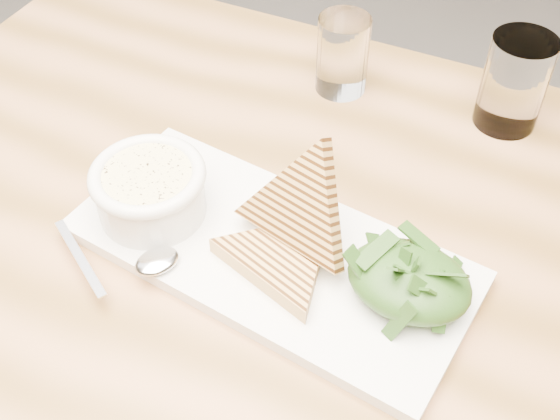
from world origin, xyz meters
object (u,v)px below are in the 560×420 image
at_px(platter, 271,252).
at_px(glass_far, 514,83).
at_px(table_top, 336,288).
at_px(soup_bowl, 151,196).
at_px(glass_near, 343,55).

xyz_separation_m(platter, glass_far, (0.15, 0.32, 0.05)).
bearing_deg(table_top, soup_bowl, -174.74).
distance_m(soup_bowl, glass_near, 0.31).
distance_m(table_top, glass_near, 0.31).
bearing_deg(glass_far, glass_near, -172.30).
xyz_separation_m(table_top, glass_near, (-0.12, 0.28, 0.07)).
relative_size(table_top, soup_bowl, 10.99).
distance_m(table_top, platter, 0.07).
distance_m(soup_bowl, glass_far, 0.43).
relative_size(table_top, glass_far, 10.63).
bearing_deg(soup_bowl, table_top, 5.26).
height_order(table_top, glass_near, glass_near).
height_order(table_top, glass_far, glass_far).
bearing_deg(table_top, glass_far, 74.80).
bearing_deg(glass_near, platter, -80.06).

